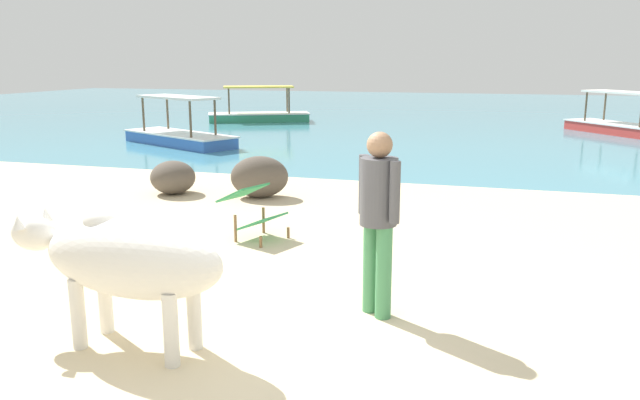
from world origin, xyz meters
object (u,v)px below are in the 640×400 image
(boat_blue, at_px, (179,135))
(boat_green, at_px, (259,114))
(boat_red, at_px, (620,125))
(deck_chair_near, at_px, (252,208))
(person_standing, at_px, (378,210))
(cow, at_px, (126,259))

(boat_blue, xyz_separation_m, boat_green, (-0.38, 6.69, 0.00))
(boat_red, relative_size, boat_green, 0.95)
(deck_chair_near, distance_m, boat_green, 15.76)
(person_standing, relative_size, boat_red, 0.45)
(cow, xyz_separation_m, deck_chair_near, (-0.27, 3.17, -0.34))
(deck_chair_near, height_order, boat_green, boat_green)
(deck_chair_near, bearing_deg, boat_blue, 144.17)
(deck_chair_near, height_order, boat_red, boat_red)
(boat_red, distance_m, boat_blue, 13.20)
(boat_green, bearing_deg, boat_red, 152.48)
(boat_red, xyz_separation_m, boat_green, (-12.11, 0.62, 0.00))
(boat_red, bearing_deg, boat_blue, -99.49)
(cow, distance_m, deck_chair_near, 3.20)
(person_standing, xyz_separation_m, boat_red, (4.37, 16.03, -0.70))
(person_standing, height_order, boat_red, person_standing)
(cow, relative_size, deck_chair_near, 2.17)
(boat_green, bearing_deg, person_standing, 90.34)
(deck_chair_near, bearing_deg, boat_green, 131.63)
(cow, relative_size, person_standing, 1.21)
(cow, height_order, boat_red, boat_red)
(boat_red, bearing_deg, deck_chair_near, -61.17)
(deck_chair_near, relative_size, boat_red, 0.25)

